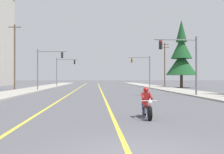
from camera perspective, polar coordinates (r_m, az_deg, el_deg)
ground_plane at (r=7.40m, az=4.93°, el=-15.18°), size 400.00×400.00×0.00m
lane_stripe_center at (r=52.11m, az=-2.46°, el=-2.25°), size 0.16×100.00×0.01m
lane_stripe_left at (r=52.19m, az=-6.73°, el=-2.24°), size 0.16×100.00×0.01m
sidewalk_kerb_right at (r=48.62m, az=10.95°, el=-2.32°), size 4.40×110.00×0.14m
sidewalk_kerb_left at (r=48.15m, az=-15.33°, el=-2.34°), size 4.40×110.00×0.14m
motorcycle_with_rider at (r=13.54m, az=7.05°, el=-5.79°), size 0.70×2.19×1.46m
traffic_signal_near_right at (r=30.02m, az=14.48°, el=3.98°), size 4.52×0.39×6.20m
traffic_signal_near_left at (r=43.15m, az=-13.28°, el=2.71°), size 4.36×0.37×6.20m
traffic_signal_mid_right at (r=55.08m, az=6.47°, el=2.09°), size 4.28×0.39×6.20m
traffic_signal_mid_left at (r=61.58m, az=-9.97°, el=1.87°), size 4.59×0.37×6.20m
utility_pole_left_near at (r=46.95m, az=-19.17°, el=4.05°), size 1.90×0.26×10.31m
utility_pole_right_far at (r=64.19m, az=10.66°, el=2.81°), size 1.93×0.26×9.79m
conifer_tree_right_verge_far at (r=55.65m, az=13.93°, el=4.05°), size 5.93×5.93×13.06m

